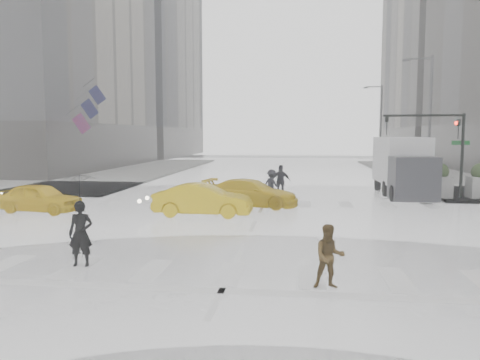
# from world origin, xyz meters

# --- Properties ---
(ground) EXTENTS (120.00, 120.00, 0.00)m
(ground) POSITION_xyz_m (0.00, 0.00, 0.00)
(ground) COLOR black
(ground) RESTS_ON ground
(sidewalk_nw) EXTENTS (35.00, 35.00, 0.15)m
(sidewalk_nw) POSITION_xyz_m (-19.50, 17.50, 0.07)
(sidewalk_nw) COLOR slate
(sidewalk_nw) RESTS_ON ground
(building_nw_far) EXTENTS (26.05, 26.05, 44.00)m
(building_nw_far) POSITION_xyz_m (-29.00, 56.00, 20.19)
(building_nw_far) COLOR slate
(building_nw_far) RESTS_ON ground
(road_markings) EXTENTS (18.00, 48.00, 0.01)m
(road_markings) POSITION_xyz_m (0.00, 0.00, 0.01)
(road_markings) COLOR silver
(road_markings) RESTS_ON ground
(traffic_signal_pole) EXTENTS (4.45, 0.42, 4.50)m
(traffic_signal_pole) POSITION_xyz_m (9.01, 8.01, 3.22)
(traffic_signal_pole) COLOR black
(traffic_signal_pole) RESTS_ON ground
(street_lamp_near) EXTENTS (2.15, 0.22, 9.00)m
(street_lamp_near) POSITION_xyz_m (10.87, 18.00, 4.95)
(street_lamp_near) COLOR #59595B
(street_lamp_near) RESTS_ON ground
(street_lamp_far) EXTENTS (2.15, 0.22, 9.00)m
(street_lamp_far) POSITION_xyz_m (10.87, 38.00, 4.95)
(street_lamp_far) COLOR #59595B
(street_lamp_far) RESTS_ON ground
(planter_west) EXTENTS (1.10, 1.10, 1.80)m
(planter_west) POSITION_xyz_m (7.00, 8.20, 0.98)
(planter_west) COLOR slate
(planter_west) RESTS_ON ground
(planter_mid) EXTENTS (1.10, 1.10, 1.80)m
(planter_mid) POSITION_xyz_m (9.00, 8.20, 0.98)
(planter_mid) COLOR slate
(planter_mid) RESTS_ON ground
(planter_east) EXTENTS (1.10, 1.10, 1.80)m
(planter_east) POSITION_xyz_m (11.00, 8.20, 0.98)
(planter_east) COLOR slate
(planter_east) RESTS_ON ground
(flag_cluster) EXTENTS (2.87, 3.06, 4.69)m
(flag_cluster) POSITION_xyz_m (-15.08, 18.50, 5.64)
(flag_cluster) COLOR #59595B
(flag_cluster) RESTS_ON ground
(pedestrian_black) EXTENTS (1.08, 1.09, 2.43)m
(pedestrian_black) POSITION_xyz_m (-3.95, -5.81, 1.60)
(pedestrian_black) COLOR black
(pedestrian_black) RESTS_ON ground
(pedestrian_brown) EXTENTS (0.76, 0.62, 1.44)m
(pedestrian_brown) POSITION_xyz_m (2.36, -6.80, 0.72)
(pedestrian_brown) COLOR #4F3B1C
(pedestrian_brown) RESTS_ON ground
(pedestrian_far_a) EXTENTS (1.06, 0.65, 1.79)m
(pedestrian_far_a) POSITION_xyz_m (0.74, 8.08, 0.90)
(pedestrian_far_a) COLOR black
(pedestrian_far_a) RESTS_ON ground
(pedestrian_far_b) EXTENTS (1.16, 1.07, 1.59)m
(pedestrian_far_b) POSITION_xyz_m (0.28, 7.38, 0.80)
(pedestrian_far_b) COLOR black
(pedestrian_far_b) RESTS_ON ground
(taxi_front) EXTENTS (3.97, 2.09, 1.29)m
(taxi_front) POSITION_xyz_m (-9.62, 2.00, 0.64)
(taxi_front) COLOR #E1BA0B
(taxi_front) RESTS_ON ground
(taxi_mid) EXTENTS (4.13, 1.46, 1.36)m
(taxi_mid) POSITION_xyz_m (-2.31, 2.00, 0.68)
(taxi_mid) COLOR #E1BA0B
(taxi_mid) RESTS_ON ground
(taxi_rear) EXTENTS (4.26, 2.56, 1.31)m
(taxi_rear) POSITION_xyz_m (-0.55, 4.76, 0.65)
(taxi_rear) COLOR #E1BA0B
(taxi_rear) RESTS_ON ground
(box_truck) EXTENTS (2.31, 6.16, 3.27)m
(box_truck) POSITION_xyz_m (7.50, 9.63, 1.75)
(box_truck) COLOR silver
(box_truck) RESTS_ON ground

